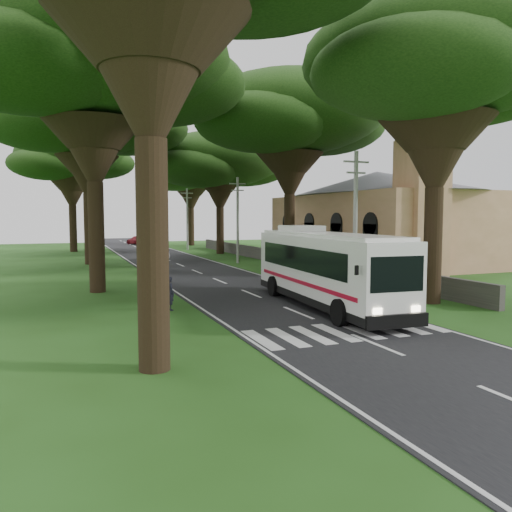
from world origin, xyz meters
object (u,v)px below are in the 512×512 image
Objects in this scene: church at (378,211)px; coach_bus at (325,267)px; pole_near at (355,220)px; pole_far at (187,218)px; distant_car_a at (158,253)px; distant_car_c at (137,240)px; pole_mid at (238,219)px; pedestrian at (170,293)px.

church reaches higher than coach_bus.
pole_near and pole_far have the same top height.
distant_car_a reaches higher than distant_car_c.
coach_bus is at bearing 71.84° from distant_car_c.
distant_car_c is (1.93, 28.35, -0.01)m from distant_car_a.
church reaches higher than pole_mid.
pole_near reaches higher than distant_car_a.
pole_mid is 2.02× the size of distant_car_a.
pole_mid is at bearing 160.19° from church.
pole_far is (-12.36, 24.45, -0.73)m from church.
pedestrian is (-10.74, -41.16, -3.38)m from pole_far.
pedestrian is (-10.74, -1.16, -3.38)m from pole_near.
pole_near is 2.02× the size of distant_car_a.
pedestrian is (-6.37, -56.15, 0.10)m from distant_car_c.
pole_mid is (0.00, 20.00, 0.00)m from pole_near.
pole_near is at bearing -100.16° from pedestrian.
pole_near is 11.32m from pedestrian.
coach_bus is 2.69× the size of distant_car_c.
pole_near is at bearing 43.80° from coach_bus.
pole_far is at bearing 87.34° from distant_car_c.
distant_car_a is at bearing -25.40° from pedestrian.
church is at bearing 51.50° from pole_near.
coach_bus reaches higher than distant_car_a.
pole_near reaches higher than distant_car_c.
pole_mid reaches higher than coach_bus.
pole_mid reaches higher than distant_car_c.
pedestrian reaches higher than distant_car_c.
distant_car_c is at bearing 106.27° from pole_far.
pole_mid is at bearing 90.00° from pole_near.
church is 43.05m from distant_car_c.
pole_near is at bearing 75.63° from distant_car_c.
coach_bus is at bearing -120.90° from pedestrian.
distant_car_a is (-6.30, 26.64, -3.47)m from pole_near.
pole_mid is at bearing 84.96° from coach_bus.
pole_far is at bearing 90.00° from pole_mid.
church reaches higher than distant_car_c.
pole_mid is at bearing -90.00° from pole_far.
pole_near is 1.00× the size of pole_far.
church is 27.41m from pole_far.
church is at bearing -70.45° from pedestrian.
church is 1.95× the size of coach_bus.
pedestrian is at bearing -116.92° from pole_mid.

